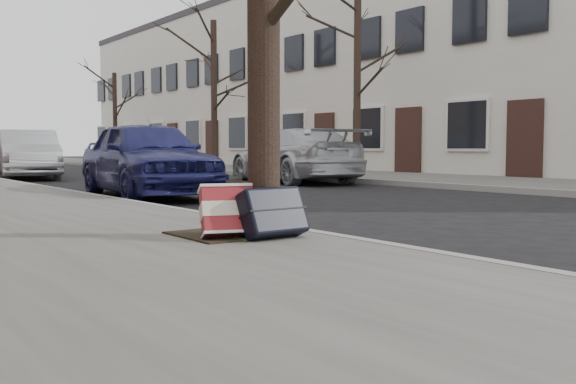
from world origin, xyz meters
TOP-DOWN VIEW (x-y plane):
  - ground at (0.00, 0.00)m, footprint 120.00×120.00m
  - far_sidewalk at (7.80, 15.00)m, footprint 4.00×70.00m
  - house_far at (13.15, 16.00)m, footprint 6.70×40.00m
  - dirt_patch at (-2.00, 1.20)m, footprint 0.85×0.85m
  - suitcase_red at (-2.06, 0.95)m, footprint 0.67×0.50m
  - suitcase_navy at (-1.81, 0.77)m, footprint 0.58×0.35m
  - car_near_front at (-0.11, 7.07)m, footprint 2.08×4.23m
  - car_near_mid at (0.01, 15.31)m, footprint 2.26×4.40m
  - car_far_front at (4.89, 9.36)m, footprint 2.62×4.88m
  - car_far_back at (4.77, 19.35)m, footprint 2.72×4.15m
  - tree_far_a at (7.20, 9.54)m, footprint 0.20×0.20m
  - tree_far_b at (7.20, 17.36)m, footprint 0.23×0.23m
  - tree_far_c at (7.20, 27.12)m, footprint 0.21×0.21m

SIDE VIEW (x-z plane):
  - ground at x=0.00m, z-range 0.00..0.00m
  - far_sidewalk at x=7.80m, z-range 0.00..0.12m
  - dirt_patch at x=-2.00m, z-range 0.12..0.14m
  - suitcase_navy at x=-1.81m, z-range 0.12..0.57m
  - suitcase_red at x=-2.06m, z-range 0.12..0.58m
  - car_far_back at x=4.77m, z-range 0.00..1.31m
  - car_far_front at x=4.89m, z-range 0.00..1.34m
  - car_near_mid at x=0.01m, z-range 0.00..1.38m
  - car_near_front at x=-0.11m, z-range 0.00..1.39m
  - tree_far_c at x=7.20m, z-range 0.12..4.54m
  - tree_far_b at x=7.20m, z-range 0.12..5.57m
  - tree_far_a at x=7.20m, z-range 0.12..5.59m
  - house_far at x=13.15m, z-range 0.00..7.20m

